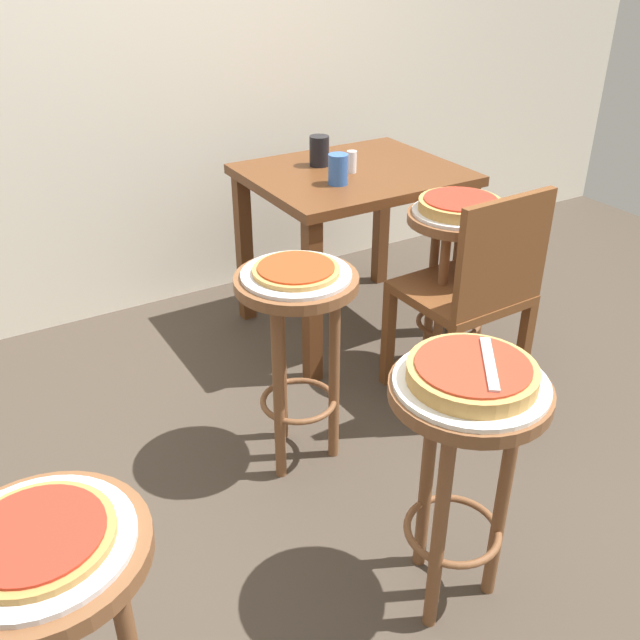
# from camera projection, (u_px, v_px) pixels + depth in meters

# --- Properties ---
(ground_plane) EXTENTS (6.00, 6.00, 0.00)m
(ground_plane) POSITION_uv_depth(u_px,v_px,m) (328.00, 500.00, 2.26)
(ground_plane) COLOR #42382D
(stool_foreground) EXTENTS (0.38, 0.38, 0.69)m
(stool_foreground) POSITION_uv_depth(u_px,v_px,m) (463.00, 446.00, 1.71)
(stool_foreground) COLOR brown
(stool_foreground) RESTS_ON ground_plane
(serving_plate_foreground) EXTENTS (0.36, 0.36, 0.01)m
(serving_plate_foreground) POSITION_uv_depth(u_px,v_px,m) (471.00, 383.00, 1.62)
(serving_plate_foreground) COLOR white
(serving_plate_foreground) RESTS_ON stool_foreground
(pizza_foreground) EXTENTS (0.30, 0.30, 0.05)m
(pizza_foreground) POSITION_uv_depth(u_px,v_px,m) (472.00, 373.00, 1.61)
(pizza_foreground) COLOR tan
(pizza_foreground) RESTS_ON serving_plate_foreground
(stool_middle) EXTENTS (0.38, 0.38, 0.69)m
(stool_middle) POSITION_uv_depth(u_px,v_px,m) (58.00, 616.00, 1.29)
(stool_middle) COLOR brown
(stool_middle) RESTS_ON ground_plane
(serving_plate_middle) EXTENTS (0.33, 0.33, 0.01)m
(serving_plate_middle) POSITION_uv_depth(u_px,v_px,m) (38.00, 543.00, 1.20)
(serving_plate_middle) COLOR silver
(serving_plate_middle) RESTS_ON stool_middle
(pizza_middle) EXTENTS (0.26, 0.26, 0.02)m
(pizza_middle) POSITION_uv_depth(u_px,v_px,m) (37.00, 537.00, 1.19)
(pizza_middle) COLOR #B78442
(pizza_middle) RESTS_ON serving_plate_middle
(stool_leftside) EXTENTS (0.38, 0.38, 0.69)m
(stool_leftside) POSITION_uv_depth(u_px,v_px,m) (297.00, 328.00, 2.21)
(stool_leftside) COLOR brown
(stool_leftside) RESTS_ON ground_plane
(serving_plate_leftside) EXTENTS (0.34, 0.34, 0.01)m
(serving_plate_leftside) POSITION_uv_depth(u_px,v_px,m) (296.00, 275.00, 2.12)
(serving_plate_leftside) COLOR silver
(serving_plate_leftside) RESTS_ON stool_leftside
(pizza_leftside) EXTENTS (0.26, 0.26, 0.02)m
(pizza_leftside) POSITION_uv_depth(u_px,v_px,m) (296.00, 270.00, 2.11)
(pizza_leftside) COLOR tan
(pizza_leftside) RESTS_ON serving_plate_leftside
(stool_rear) EXTENTS (0.38, 0.38, 0.69)m
(stool_rear) POSITION_uv_depth(u_px,v_px,m) (455.00, 258.00, 2.67)
(stool_rear) COLOR brown
(stool_rear) RESTS_ON ground_plane
(serving_plate_rear) EXTENTS (0.35, 0.35, 0.01)m
(serving_plate_rear) POSITION_uv_depth(u_px,v_px,m) (459.00, 212.00, 2.58)
(serving_plate_rear) COLOR silver
(serving_plate_rear) RESTS_ON stool_rear
(pizza_rear) EXTENTS (0.30, 0.30, 0.05)m
(pizza_rear) POSITION_uv_depth(u_px,v_px,m) (460.00, 205.00, 2.57)
(pizza_rear) COLOR tan
(pizza_rear) RESTS_ON serving_plate_rear
(dining_table) EXTENTS (0.85, 0.71, 0.73)m
(dining_table) POSITION_uv_depth(u_px,v_px,m) (353.00, 199.00, 2.97)
(dining_table) COLOR #5B3319
(dining_table) RESTS_ON ground_plane
(cup_near_edge) EXTENTS (0.08, 0.08, 0.12)m
(cup_near_edge) POSITION_uv_depth(u_px,v_px,m) (338.00, 169.00, 2.73)
(cup_near_edge) COLOR #3360B2
(cup_near_edge) RESTS_ON dining_table
(cup_far_edge) EXTENTS (0.08, 0.08, 0.12)m
(cup_far_edge) POSITION_uv_depth(u_px,v_px,m) (319.00, 151.00, 2.94)
(cup_far_edge) COLOR black
(cup_far_edge) RESTS_ON dining_table
(condiment_shaker) EXTENTS (0.04, 0.04, 0.09)m
(condiment_shaker) POSITION_uv_depth(u_px,v_px,m) (352.00, 162.00, 2.86)
(condiment_shaker) COLOR white
(condiment_shaker) RESTS_ON dining_table
(wooden_chair) EXTENTS (0.41, 0.41, 0.85)m
(wooden_chair) POSITION_uv_depth(u_px,v_px,m) (474.00, 291.00, 2.52)
(wooden_chair) COLOR brown
(wooden_chair) RESTS_ON ground_plane
(pizza_server_knife) EXTENTS (0.15, 0.19, 0.01)m
(pizza_server_knife) POSITION_uv_depth(u_px,v_px,m) (490.00, 363.00, 1.59)
(pizza_server_knife) COLOR silver
(pizza_server_knife) RESTS_ON pizza_foreground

